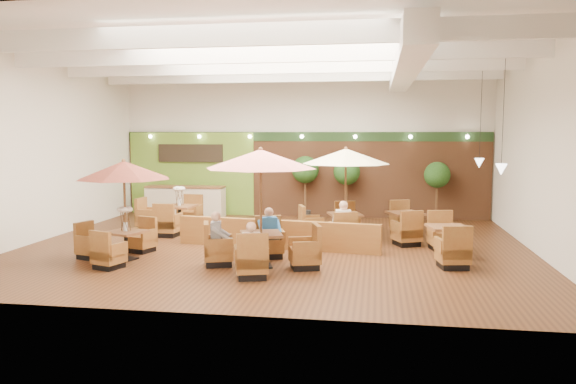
% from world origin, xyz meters
% --- Properties ---
extents(room, '(14.04, 14.00, 5.52)m').
position_xyz_m(room, '(0.25, 1.22, 3.63)').
color(room, '#381E0F').
rests_on(room, ground).
extents(service_counter, '(3.00, 0.75, 1.18)m').
position_xyz_m(service_counter, '(-4.40, 5.10, 0.58)').
color(service_counter, beige).
rests_on(service_counter, ground).
extents(booth_divider, '(5.76, 0.93, 0.80)m').
position_xyz_m(booth_divider, '(0.09, -0.26, 0.40)').
color(booth_divider, brown).
rests_on(booth_divider, ground).
extents(table_0, '(2.49, 2.63, 2.55)m').
position_xyz_m(table_0, '(-3.46, -2.19, 1.82)').
color(table_0, brown).
rests_on(table_0, ground).
extents(table_1, '(2.95, 2.95, 2.86)m').
position_xyz_m(table_1, '(0.11, -2.42, 1.93)').
color(table_1, brown).
rests_on(table_1, ground).
extents(table_2, '(2.72, 2.87, 2.78)m').
position_xyz_m(table_2, '(1.83, 1.30, 1.99)').
color(table_2, brown).
rests_on(table_2, ground).
extents(table_3, '(1.93, 2.85, 1.61)m').
position_xyz_m(table_3, '(-3.82, 2.09, 0.47)').
color(table_3, brown).
rests_on(table_3, ground).
extents(table_4, '(1.10, 2.92, 1.06)m').
position_xyz_m(table_4, '(4.61, -0.78, 0.40)').
color(table_4, brown).
rests_on(table_4, ground).
extents(table_5, '(1.22, 2.96, 1.03)m').
position_xyz_m(table_5, '(3.67, 1.78, 0.39)').
color(table_5, brown).
rests_on(table_5, ground).
extents(topiary_0, '(1.01, 1.01, 2.34)m').
position_xyz_m(topiary_0, '(0.19, 5.30, 1.74)').
color(topiary_0, black).
rests_on(topiary_0, ground).
extents(topiary_1, '(0.97, 0.97, 2.26)m').
position_xyz_m(topiary_1, '(1.72, 5.30, 1.68)').
color(topiary_1, black).
rests_on(topiary_1, ground).
extents(topiary_2, '(0.93, 0.93, 2.16)m').
position_xyz_m(topiary_2, '(4.94, 5.30, 1.61)').
color(topiary_2, black).
rests_on(topiary_2, ground).
extents(diner_0, '(0.43, 0.37, 0.80)m').
position_xyz_m(diner_0, '(0.11, -3.47, 0.76)').
color(diner_0, white).
rests_on(diner_0, ground).
extents(diner_1, '(0.46, 0.43, 0.82)m').
position_xyz_m(diner_1, '(0.11, -1.37, 0.77)').
color(diner_1, '#296AB4').
rests_on(diner_1, ground).
extents(diner_2, '(0.40, 0.46, 0.85)m').
position_xyz_m(diner_2, '(-0.93, -2.42, 0.78)').
color(diner_2, gray).
rests_on(diner_2, ground).
extents(diner_3, '(0.41, 0.36, 0.75)m').
position_xyz_m(diner_3, '(1.90, 0.28, 0.74)').
color(diner_3, '#296AB4').
rests_on(diner_3, ground).
extents(diner_4, '(0.44, 0.38, 0.85)m').
position_xyz_m(diner_4, '(1.90, 0.28, 0.78)').
color(diner_4, white).
rests_on(diner_4, ground).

